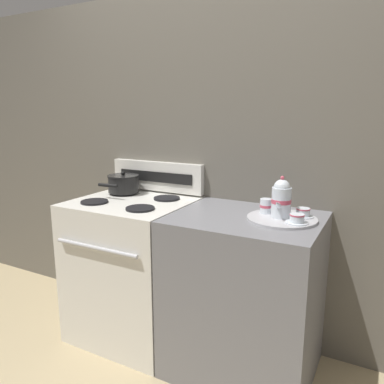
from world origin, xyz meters
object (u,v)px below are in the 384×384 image
teapot (281,199)px  teacup_left (303,213)px  serving_tray (282,219)px  teacup_right (297,219)px  stove (134,268)px  saucepan (123,184)px  creamer_jug (266,206)px

teapot → teacup_left: bearing=31.5°
serving_tray → teacup_right: (0.09, -0.07, 0.03)m
stove → serving_tray: size_ratio=2.57×
saucepan → teacup_right: (1.20, -0.19, -0.03)m
creamer_jug → stove: bearing=-175.3°
serving_tray → creamer_jug: bearing=156.4°
saucepan → teapot: size_ratio=1.36×
stove → saucepan: 0.57m
creamer_jug → serving_tray: bearing=-23.6°
saucepan → teacup_left: bearing=-2.6°
serving_tray → teapot: size_ratio=1.66×
serving_tray → creamer_jug: size_ratio=4.58×
teacup_right → teapot: bearing=145.2°
saucepan → teapot: bearing=-6.0°
stove → teacup_left: size_ratio=8.51×
saucepan → teacup_left: size_ratio=2.72×
stove → teapot: 1.09m
saucepan → teacup_right: bearing=-8.7°
stove → teacup_left: bearing=4.8°
stove → teacup_left: 1.15m
teapot → teacup_right: size_ratio=2.00×
saucepan → serving_tray: (1.11, -0.12, -0.06)m
stove → serving_tray: 1.05m
stove → serving_tray: serving_tray is taller
teacup_left → creamer_jug: (-0.19, -0.02, 0.02)m
stove → teapot: teapot is taller
teacup_left → creamer_jug: size_ratio=1.38×
teacup_left → teapot: bearing=-148.5°
serving_tray → saucepan: bearing=174.0°
teacup_left → teacup_right: 0.13m
teacup_right → creamer_jug: bearing=149.5°
teapot → creamer_jug: (-0.09, 0.04, -0.06)m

